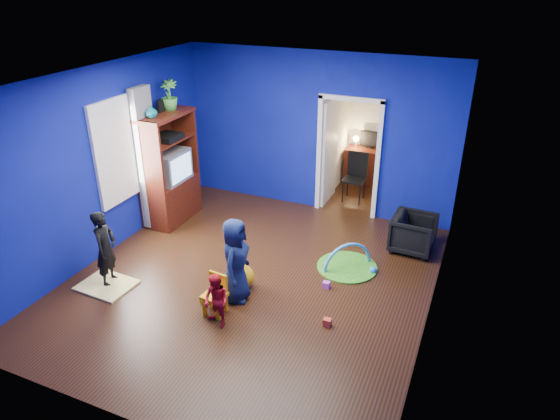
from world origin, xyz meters
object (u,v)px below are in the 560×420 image
at_px(child_navy, 235,260).
at_px(tv_armoire, 169,168).
at_px(toddler_red, 216,301).
at_px(play_mat, 347,267).
at_px(child_black, 106,249).
at_px(crt_tv, 170,166).
at_px(folding_chair, 354,179).
at_px(hopper_ball, 242,277).
at_px(armchair, 413,233).
at_px(vase, 151,111).
at_px(study_desk, 366,166).
at_px(kid_chair, 214,297).

height_order(child_navy, tv_armoire, tv_armoire).
height_order(toddler_red, play_mat, toddler_red).
xyz_separation_m(child_black, crt_tv, (-0.31, 2.11, 0.45)).
bearing_deg(child_navy, folding_chair, -18.21).
bearing_deg(hopper_ball, child_navy, -78.69).
relative_size(armchair, vase, 3.33).
height_order(toddler_red, study_desk, study_desk).
xyz_separation_m(armchair, kid_chair, (-2.11, -2.69, -0.06)).
xyz_separation_m(tv_armoire, crt_tv, (0.04, 0.00, 0.04)).
bearing_deg(toddler_red, tv_armoire, 156.55).
bearing_deg(hopper_ball, study_desk, 81.76).
distance_m(armchair, hopper_ball, 2.88).
height_order(child_black, kid_chair, child_black).
relative_size(hopper_ball, study_desk, 0.41).
bearing_deg(armchair, child_navy, 141.26).
height_order(hopper_ball, kid_chair, kid_chair).
height_order(tv_armoire, crt_tv, tv_armoire).
distance_m(toddler_red, folding_chair, 4.42).
height_order(study_desk, folding_chair, folding_chair).
height_order(crt_tv, kid_chair, crt_tv).
bearing_deg(study_desk, armchair, -60.22).
bearing_deg(child_navy, tv_armoire, 42.99).
height_order(tv_armoire, hopper_ball, tv_armoire).
bearing_deg(play_mat, vase, 178.92).
xyz_separation_m(hopper_ball, study_desk, (0.65, 4.47, 0.20)).
bearing_deg(play_mat, armchair, 48.79).
xyz_separation_m(vase, crt_tv, (0.04, 0.30, -1.04)).
distance_m(crt_tv, play_mat, 3.52).
distance_m(vase, folding_chair, 4.00).
xyz_separation_m(child_black, toddler_red, (1.90, -0.22, -0.20)).
xyz_separation_m(hopper_ball, play_mat, (1.24, 1.10, -0.17)).
bearing_deg(armchair, crt_tv, 100.22).
height_order(child_black, hopper_ball, child_black).
relative_size(armchair, crt_tv, 0.96).
bearing_deg(kid_chair, toddler_red, -45.99).
bearing_deg(study_desk, hopper_ball, -98.24).
relative_size(study_desk, folding_chair, 0.96).
bearing_deg(hopper_ball, toddler_red, -83.82).
bearing_deg(child_black, hopper_ball, -84.40).
xyz_separation_m(tv_armoire, study_desk, (2.81, 3.01, -0.60)).
distance_m(child_black, folding_chair, 4.83).
height_order(tv_armoire, study_desk, tv_armoire).
bearing_deg(armchair, vase, 104.11).
height_order(toddler_red, vase, vase).
relative_size(toddler_red, tv_armoire, 0.38).
xyz_separation_m(child_black, vase, (-0.35, 1.81, 1.49)).
relative_size(crt_tv, study_desk, 0.80).
relative_size(child_navy, hopper_ball, 3.37).
bearing_deg(tv_armoire, child_black, -80.59).
bearing_deg(armchair, play_mat, 141.33).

